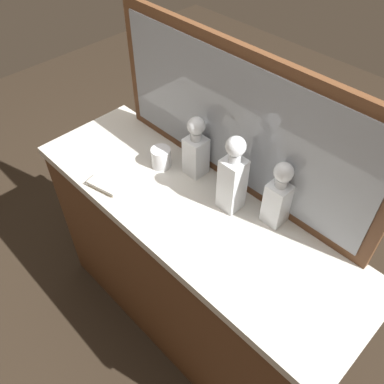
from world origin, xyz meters
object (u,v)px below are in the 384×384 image
Objects in this scene: crystal_decanter_center at (278,199)px; crystal_tumbler_far_left at (161,158)px; crystal_decanter_front at (196,152)px; silver_brush_right at (105,185)px; crystal_decanter_left at (232,181)px.

crystal_decanter_center is 3.17× the size of crystal_tumbler_far_left.
crystal_decanter_front is at bearing -176.72° from crystal_decanter_center.
crystal_tumbler_far_left is at bearing -149.49° from crystal_decanter_front.
crystal_decanter_left is at bearing 34.56° from silver_brush_right.
crystal_decanter_front reaches higher than silver_brush_right.
crystal_decanter_front is 0.82× the size of crystal_decanter_left.
crystal_decanter_center is 0.84× the size of crystal_decanter_left.
crystal_decanter_center is 0.37m from crystal_decanter_front.
crystal_decanter_center reaches higher than crystal_decanter_front.
silver_brush_right is (-0.05, -0.24, -0.02)m from crystal_tumbler_far_left.
crystal_decanter_center is at bearing 10.75° from crystal_tumbler_far_left.
crystal_tumbler_far_left is 0.57× the size of silver_brush_right.
crystal_tumbler_far_left reaches higher than silver_brush_right.
crystal_decanter_left is at bearing -158.45° from crystal_decanter_center.
crystal_decanter_front is at bearing 60.38° from silver_brush_right.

